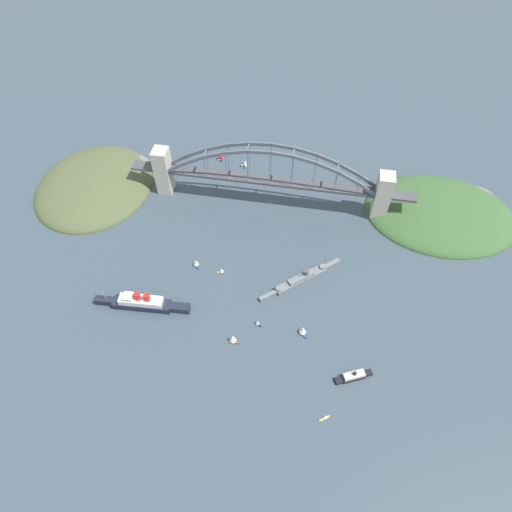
{
  "coord_description": "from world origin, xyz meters",
  "views": [
    {
      "loc": [
        -44.02,
        333.15,
        322.74
      ],
      "look_at": [
        0.0,
        79.63,
        8.0
      ],
      "focal_mm": 31.69,
      "sensor_mm": 36.0,
      "label": 1
    }
  ],
  "objects_px": {
    "harbor_arch_bridge": "(270,181)",
    "small_boat_2": "(196,263)",
    "small_boat_3": "(303,330)",
    "naval_cruiser": "(302,279)",
    "small_boat_4": "(258,322)",
    "ocean_liner": "(142,303)",
    "small_boat_5": "(221,270)",
    "seaplane_taxiing_near_bridge": "(245,165)",
    "small_boat_1": "(325,418)",
    "harbor_ferry_steamer": "(354,376)",
    "seaplane_second_in_formation": "(221,157)",
    "small_boat_0": "(233,338)"
  },
  "relations": [
    {
      "from": "seaplane_second_in_formation",
      "to": "harbor_ferry_steamer",
      "type": "bearing_deg",
      "value": 123.24
    },
    {
      "from": "naval_cruiser",
      "to": "seaplane_taxiing_near_bridge",
      "type": "distance_m",
      "value": 164.32
    },
    {
      "from": "small_boat_2",
      "to": "small_boat_3",
      "type": "height_order",
      "value": "small_boat_3"
    },
    {
      "from": "harbor_arch_bridge",
      "to": "ocean_liner",
      "type": "xyz_separation_m",
      "value": [
        85.83,
        143.83,
        -22.81
      ]
    },
    {
      "from": "small_boat_3",
      "to": "small_boat_0",
      "type": "bearing_deg",
      "value": 17.32
    },
    {
      "from": "naval_cruiser",
      "to": "small_boat_3",
      "type": "xyz_separation_m",
      "value": [
        -6.5,
        52.31,
        1.77
      ]
    },
    {
      "from": "ocean_liner",
      "to": "small_boat_5",
      "type": "distance_m",
      "value": 73.98
    },
    {
      "from": "naval_cruiser",
      "to": "small_boat_4",
      "type": "bearing_deg",
      "value": 58.75
    },
    {
      "from": "seaplane_taxiing_near_bridge",
      "to": "small_boat_1",
      "type": "bearing_deg",
      "value": 112.28
    },
    {
      "from": "small_boat_3",
      "to": "small_boat_5",
      "type": "bearing_deg",
      "value": -32.09
    },
    {
      "from": "ocean_liner",
      "to": "small_boat_2",
      "type": "relative_size",
      "value": 9.54
    },
    {
      "from": "small_boat_3",
      "to": "small_boat_4",
      "type": "xyz_separation_m",
      "value": [
        37.11,
        -1.88,
        -1.95
      ]
    },
    {
      "from": "harbor_arch_bridge",
      "to": "seaplane_second_in_formation",
      "type": "xyz_separation_m",
      "value": [
        63.59,
        -59.0,
        -26.1
      ]
    },
    {
      "from": "small_boat_3",
      "to": "small_boat_2",
      "type": "bearing_deg",
      "value": -27.33
    },
    {
      "from": "ocean_liner",
      "to": "harbor_ferry_steamer",
      "type": "bearing_deg",
      "value": 169.15
    },
    {
      "from": "small_boat_1",
      "to": "small_boat_3",
      "type": "xyz_separation_m",
      "value": [
        23.07,
        -66.38,
        3.93
      ]
    },
    {
      "from": "harbor_arch_bridge",
      "to": "seaplane_second_in_formation",
      "type": "bearing_deg",
      "value": -42.86
    },
    {
      "from": "seaplane_taxiing_near_bridge",
      "to": "small_boat_3",
      "type": "xyz_separation_m",
      "value": [
        -84.75,
        196.8,
        2.55
      ]
    },
    {
      "from": "small_boat_3",
      "to": "small_boat_5",
      "type": "distance_m",
      "value": 92.24
    },
    {
      "from": "harbor_ferry_steamer",
      "to": "small_boat_2",
      "type": "relative_size",
      "value": 3.38
    },
    {
      "from": "ocean_liner",
      "to": "small_boat_3",
      "type": "distance_m",
      "value": 135.56
    },
    {
      "from": "ocean_liner",
      "to": "seaplane_taxiing_near_bridge",
      "type": "distance_m",
      "value": 200.98
    },
    {
      "from": "harbor_arch_bridge",
      "to": "small_boat_3",
      "type": "bearing_deg",
      "value": 108.78
    },
    {
      "from": "harbor_arch_bridge",
      "to": "seaplane_taxiing_near_bridge",
      "type": "height_order",
      "value": "harbor_arch_bridge"
    },
    {
      "from": "small_boat_1",
      "to": "small_boat_2",
      "type": "relative_size",
      "value": 0.91
    },
    {
      "from": "ocean_liner",
      "to": "harbor_arch_bridge",
      "type": "bearing_deg",
      "value": -120.83
    },
    {
      "from": "naval_cruiser",
      "to": "harbor_ferry_steamer",
      "type": "distance_m",
      "value": 96.92
    },
    {
      "from": "small_boat_2",
      "to": "small_boat_3",
      "type": "bearing_deg",
      "value": 152.67
    },
    {
      "from": "small_boat_1",
      "to": "small_boat_5",
      "type": "bearing_deg",
      "value": -48.74
    },
    {
      "from": "small_boat_3",
      "to": "seaplane_second_in_formation",
      "type": "bearing_deg",
      "value": -61.09
    },
    {
      "from": "small_boat_4",
      "to": "small_boat_1",
      "type": "bearing_deg",
      "value": 131.4
    },
    {
      "from": "seaplane_second_in_formation",
      "to": "harbor_arch_bridge",
      "type": "bearing_deg",
      "value": 137.14
    },
    {
      "from": "harbor_arch_bridge",
      "to": "small_boat_3",
      "type": "relative_size",
      "value": 28.59
    },
    {
      "from": "naval_cruiser",
      "to": "ocean_liner",
      "type": "bearing_deg",
      "value": 21.16
    },
    {
      "from": "small_boat_1",
      "to": "small_boat_5",
      "type": "xyz_separation_m",
      "value": [
        101.21,
        -115.38,
        2.56
      ]
    },
    {
      "from": "harbor_ferry_steamer",
      "to": "small_boat_4",
      "type": "distance_m",
      "value": 85.84
    },
    {
      "from": "small_boat_0",
      "to": "small_boat_3",
      "type": "distance_m",
      "value": 56.5
    },
    {
      "from": "small_boat_0",
      "to": "small_boat_1",
      "type": "bearing_deg",
      "value": 147.24
    },
    {
      "from": "ocean_liner",
      "to": "seaplane_second_in_formation",
      "type": "relative_size",
      "value": 7.03
    },
    {
      "from": "seaplane_taxiing_near_bridge",
      "to": "small_boat_0",
      "type": "distance_m",
      "value": 215.85
    },
    {
      "from": "small_boat_3",
      "to": "harbor_ferry_steamer",
      "type": "bearing_deg",
      "value": 142.94
    },
    {
      "from": "small_boat_4",
      "to": "small_boat_2",
      "type": "bearing_deg",
      "value": -38.03
    },
    {
      "from": "small_boat_4",
      "to": "small_boat_5",
      "type": "bearing_deg",
      "value": -48.95
    },
    {
      "from": "small_boat_1",
      "to": "small_boat_5",
      "type": "height_order",
      "value": "small_boat_5"
    },
    {
      "from": "harbor_arch_bridge",
      "to": "small_boat_2",
      "type": "relative_size",
      "value": 32.74
    },
    {
      "from": "small_boat_4",
      "to": "harbor_arch_bridge",
      "type": "bearing_deg",
      "value": -85.01
    },
    {
      "from": "small_boat_0",
      "to": "small_boat_2",
      "type": "bearing_deg",
      "value": -55.23
    },
    {
      "from": "seaplane_second_in_formation",
      "to": "small_boat_0",
      "type": "height_order",
      "value": "small_boat_0"
    },
    {
      "from": "small_boat_2",
      "to": "small_boat_4",
      "type": "xyz_separation_m",
      "value": [
        -65.23,
        51.02,
        -1.4
      ]
    },
    {
      "from": "seaplane_second_in_formation",
      "to": "small_boat_1",
      "type": "xyz_separation_m",
      "value": [
        -136.37,
        271.58,
        -1.43
      ]
    }
  ]
}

